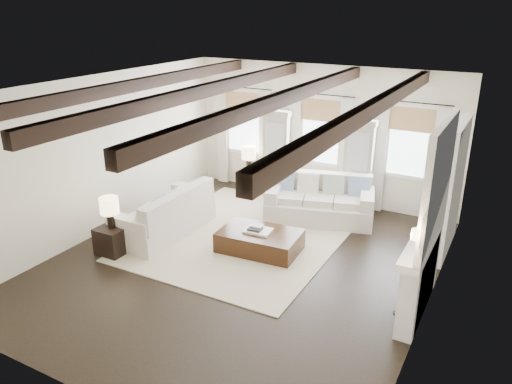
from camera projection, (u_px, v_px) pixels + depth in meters
The scene contains 15 objects.
ground at pixel (242, 263), 9.16m from camera, with size 7.50×7.50×0.00m, color black.
room_shell at pixel (302, 158), 8.89m from camera, with size 6.54×7.54×3.22m.
area_rug at pixel (244, 236), 10.21m from camera, with size 3.75×4.48×0.02m, color beige.
sofa_back at pixel (320, 202), 10.90m from camera, with size 2.49×1.64×0.98m.
sofa_left at pixel (167, 216), 10.20m from camera, with size 1.03×2.27×0.97m.
ottoman at pixel (260, 241), 9.56m from camera, with size 1.52×0.95×0.40m, color black.
tray at pixel (258, 231), 9.49m from camera, with size 0.50×0.38×0.04m, color white.
book_lower at pixel (255, 229), 9.46m from camera, with size 0.26×0.20×0.04m, color #262628.
book_upper at pixel (257, 226), 9.51m from camera, with size 0.22×0.17×0.03m, color beige.
side_table_front at pixel (113, 240), 9.44m from camera, with size 0.53×0.53×0.53m, color black.
lamp_front at pixel (109, 207), 9.20m from camera, with size 0.35×0.35×0.60m.
side_table_back at pixel (249, 181), 12.49m from camera, with size 0.39×0.39×0.59m, color black.
lamp_back at pixel (249, 154), 12.24m from camera, with size 0.35×0.35×0.61m.
candlestick_near at pixel (399, 297), 7.57m from camera, with size 0.14×0.14×0.70m.
candlestick_far at pixel (405, 283), 7.81m from camera, with size 0.18×0.18×0.87m.
Camera 1 is at (4.10, -6.99, 4.47)m, focal length 35.00 mm.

